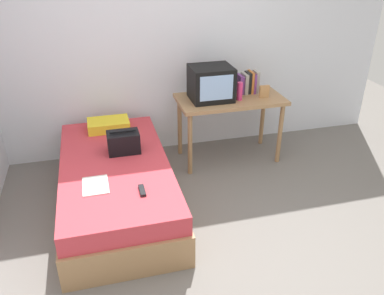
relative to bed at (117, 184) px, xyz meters
The scene contains 12 objects.
ground_plane 1.22m from the bed, 46.95° to the right, with size 8.00×8.00×0.00m, color slate.
wall_back 1.75m from the bed, 54.09° to the left, with size 5.20×0.10×2.60m, color silver.
bed is the anchor object (origin of this frame).
desk 1.53m from the bed, 25.09° to the left, with size 1.16×0.60×0.74m.
tv 1.45m from the bed, 29.72° to the left, with size 0.44×0.39×0.36m.
water_bottle 1.62m from the bed, 20.92° to the left, with size 0.06×0.06×0.20m, color #E53372.
book_row 1.85m from the bed, 25.05° to the left, with size 0.23×0.17×0.24m.
picture_frame 1.87m from the bed, 17.62° to the left, with size 0.11×0.02×0.14m, color #B27F4C.
pillow 0.79m from the bed, 89.54° to the left, with size 0.43×0.28×0.10m, color yellow.
handbag 0.40m from the bed, 58.48° to the left, with size 0.30×0.20×0.23m.
magazine 0.47m from the bed, 117.20° to the right, with size 0.21×0.29×0.01m, color white.
remote_dark 0.62m from the bed, 71.80° to the right, with size 0.04×0.16×0.02m, color black.
Camera 1 is at (-0.92, -2.34, 2.27)m, focal length 36.95 mm.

